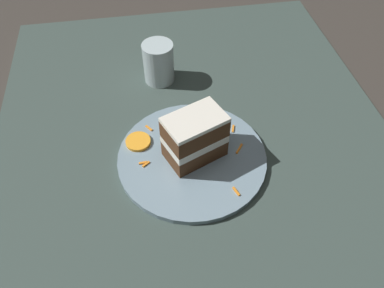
# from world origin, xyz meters

# --- Properties ---
(ground_plane) EXTENTS (6.00, 6.00, 0.00)m
(ground_plane) POSITION_xyz_m (0.00, 0.00, 0.00)
(ground_plane) COLOR #38332D
(ground_plane) RESTS_ON ground
(dining_table) EXTENTS (1.22, 0.83, 0.02)m
(dining_table) POSITION_xyz_m (0.00, 0.00, 0.01)
(dining_table) COLOR #384742
(dining_table) RESTS_ON ground
(plate) EXTENTS (0.29, 0.29, 0.01)m
(plate) POSITION_xyz_m (-0.05, -0.02, 0.03)
(plate) COLOR gray
(plate) RESTS_ON dining_table
(cake_slice) EXTENTS (0.11, 0.13, 0.10)m
(cake_slice) POSITION_xyz_m (-0.05, -0.01, 0.08)
(cake_slice) COLOR #4C2D19
(cake_slice) RESTS_ON plate
(cream_dollop) EXTENTS (0.05, 0.04, 0.04)m
(cream_dollop) POSITION_xyz_m (-0.15, 0.03, 0.05)
(cream_dollop) COLOR white
(cream_dollop) RESTS_ON plate
(orange_garnish) EXTENTS (0.05, 0.05, 0.01)m
(orange_garnish) POSITION_xyz_m (-0.10, -0.12, 0.04)
(orange_garnish) COLOR orange
(orange_garnish) RESTS_ON plate
(carrot_shreds_scatter) EXTENTS (0.22, 0.21, 0.00)m
(carrot_shreds_scatter) POSITION_xyz_m (-0.09, -0.01, 0.03)
(carrot_shreds_scatter) COLOR orange
(carrot_shreds_scatter) RESTS_ON plate
(drinking_glass) EXTENTS (0.07, 0.07, 0.10)m
(drinking_glass) POSITION_xyz_m (-0.31, -0.05, 0.06)
(drinking_glass) COLOR silver
(drinking_glass) RESTS_ON dining_table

